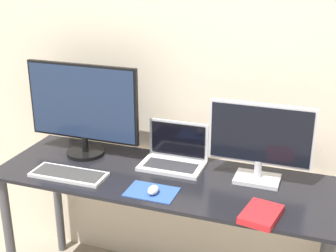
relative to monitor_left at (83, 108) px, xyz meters
name	(u,v)px	position (x,y,z in m)	size (l,w,h in m)	color
wall_back	(187,68)	(0.51, 0.24, 0.20)	(7.00, 0.05, 2.50)	beige
desk	(164,199)	(0.51, -0.11, -0.40)	(1.72, 0.59, 0.78)	black
monitor_left	(83,108)	(0.00, 0.00, 0.00)	(0.63, 0.21, 0.51)	black
monitor_right	(260,141)	(0.95, 0.00, -0.06)	(0.50, 0.15, 0.40)	silver
laptop	(175,155)	(0.51, 0.04, -0.22)	(0.33, 0.22, 0.22)	silver
keyboard	(69,174)	(0.05, -0.27, -0.26)	(0.38, 0.16, 0.02)	silver
mousepad	(152,192)	(0.51, -0.29, -0.27)	(0.24, 0.16, 0.00)	#2D519E
mouse	(153,190)	(0.52, -0.30, -0.25)	(0.05, 0.08, 0.04)	silver
book	(261,214)	(1.02, -0.33, -0.26)	(0.18, 0.22, 0.03)	red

